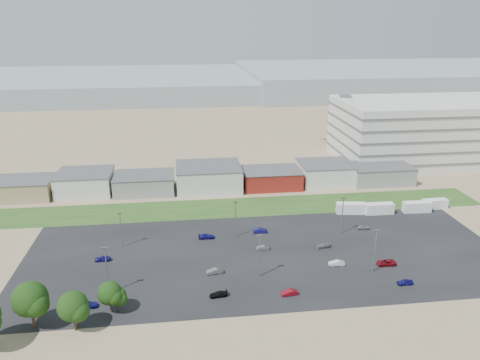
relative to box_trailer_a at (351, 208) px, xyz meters
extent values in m
plane|color=#978160|center=(-35.65, -43.03, -1.64)|extent=(700.00, 700.00, 0.00)
cube|color=black|center=(-30.65, -23.03, -1.64)|extent=(120.00, 50.00, 0.01)
cube|color=#254D1D|center=(-35.65, 8.97, -1.63)|extent=(160.00, 16.00, 0.02)
cube|color=silver|center=(54.35, 51.97, 10.86)|extent=(80.00, 40.00, 25.00)
imported|color=maroon|center=(-2.63, -31.85, -0.99)|extent=(4.73, 2.29, 1.30)
imported|color=silver|center=(-14.51, -30.54, -1.00)|extent=(3.96, 1.63, 1.28)
imported|color=navy|center=(-2.09, -40.75, -1.03)|extent=(3.58, 1.48, 1.22)
imported|color=black|center=(-43.87, -40.34, -1.08)|extent=(4.06, 2.05, 1.13)
imported|color=#595B5E|center=(-43.96, -30.67, -0.99)|extent=(4.07, 1.84, 1.29)
imported|color=navy|center=(-70.81, -21.18, -1.00)|extent=(3.82, 1.63, 1.29)
imported|color=navy|center=(-44.77, -11.95, -1.00)|extent=(4.43, 1.81, 1.28)
imported|color=#595B5E|center=(-30.72, -20.16, -1.09)|extent=(3.36, 1.31, 1.09)
imported|color=#A5A5AA|center=(-0.51, -11.63, -1.04)|extent=(3.65, 1.77, 1.20)
imported|color=navy|center=(-71.04, -40.98, -0.99)|extent=(4.61, 2.11, 1.31)
imported|color=navy|center=(-29.80, -10.25, -0.98)|extent=(4.02, 1.45, 1.32)
imported|color=#A5A5AA|center=(-15.18, -21.09, -1.06)|extent=(4.19, 2.14, 1.17)
imported|color=maroon|center=(-28.69, -41.67, -1.03)|extent=(3.85, 1.72, 1.23)
camera|label=1|loc=(-50.12, -126.66, 54.52)|focal=35.00mm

